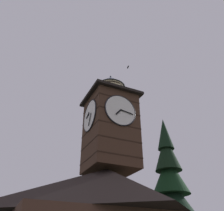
{
  "coord_description": "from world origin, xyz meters",
  "views": [
    {
      "loc": [
        7.41,
        14.69,
        1.62
      ],
      "look_at": [
        -1.09,
        -3.23,
        13.51
      ],
      "focal_mm": 39.47,
      "sensor_mm": 36.0,
      "label": 1
    }
  ],
  "objects": [
    {
      "name": "pine_tree_behind",
      "position": [
        -3.21,
        -8.25,
        5.3
      ],
      "size": [
        6.63,
        6.63,
        13.96
      ],
      "color": "#473323",
      "rests_on": "ground_plane"
    },
    {
      "name": "pine_tree_aside",
      "position": [
        -10.58,
        -7.97,
        6.93
      ],
      "size": [
        6.4,
        6.4,
        16.43
      ],
      "color": "#473323",
      "rests_on": "ground_plane"
    },
    {
      "name": "clock_tower",
      "position": [
        -0.82,
        -3.03,
        11.39
      ],
      "size": [
        4.57,
        4.57,
        9.64
      ],
      "color": "#422B1E",
      "rests_on": "building_main"
    },
    {
      "name": "moon",
      "position": [
        -13.52,
        -40.74,
        15.57
      ],
      "size": [
        2.03,
        2.03,
        2.03
      ],
      "color": "silver"
    },
    {
      "name": "flying_bird_high",
      "position": [
        -4.92,
        -6.53,
        22.04
      ],
      "size": [
        0.24,
        0.55,
        0.1
      ],
      "color": "black"
    }
  ]
}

